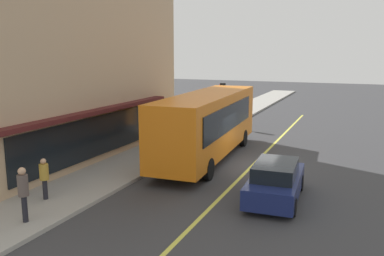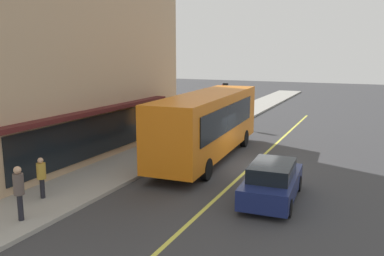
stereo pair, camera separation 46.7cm
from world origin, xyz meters
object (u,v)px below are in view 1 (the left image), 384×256
Objects in this scene: bus at (208,122)px; pedestrian_by_curb at (44,175)px; traffic_light at (223,94)px; pedestrian_at_corner at (23,189)px; pedestrian_mid_block at (186,120)px; car_navy at (276,181)px.

bus reaches higher than pedestrian_by_curb.
pedestrian_at_corner is at bearing 179.59° from traffic_light.
bus is 3.51× the size of traffic_light.
bus is at bearing -13.38° from pedestrian_at_corner.
traffic_light is 1.73× the size of pedestrian_at_corner.
pedestrian_at_corner is (-19.59, 0.14, -1.26)m from traffic_light.
pedestrian_by_curb is at bearing 158.50° from bus.
pedestrian_at_corner reaches higher than pedestrian_mid_block.
bus is 6.41m from pedestrian_mid_block.
car_navy is (-4.76, -4.58, -1.24)m from bus.
traffic_light reaches higher than pedestrian_by_curb.
pedestrian_by_curb reaches higher than pedestrian_mid_block.
bus reaches higher than pedestrian_at_corner.
traffic_light is 2.02× the size of pedestrian_by_curb.
car_navy is at bearing -153.70° from traffic_light.
pedestrian_at_corner reaches higher than car_navy.
bus reaches higher than traffic_light.
pedestrian_at_corner is at bearing 128.57° from car_navy.
bus reaches higher than car_navy.
car_navy is 2.38× the size of pedestrian_at_corner.
pedestrian_mid_block is (13.73, 0.26, -0.02)m from pedestrian_by_curb.
traffic_light is 2.07× the size of pedestrian_mid_block.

